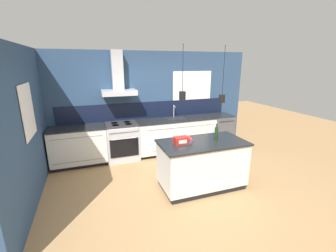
{
  "coord_description": "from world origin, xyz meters",
  "views": [
    {
      "loc": [
        -1.44,
        -3.58,
        2.31
      ],
      "look_at": [
        0.06,
        0.62,
        1.05
      ],
      "focal_mm": 24.0,
      "sensor_mm": 36.0,
      "label": 1
    }
  ],
  "objects": [
    {
      "name": "ground_plane",
      "position": [
        0.0,
        0.0,
        0.0
      ],
      "size": [
        16.0,
        16.0,
        0.0
      ],
      "primitive_type": "plane",
      "color": "#A87F51",
      "rests_on": "ground"
    },
    {
      "name": "red_supply_box",
      "position": [
        0.05,
        -0.09,
        0.97
      ],
      "size": [
        0.25,
        0.17,
        0.13
      ],
      "color": "red",
      "rests_on": "kitchen_island"
    },
    {
      "name": "counter_run_sink",
      "position": [
        0.67,
        1.69,
        0.46
      ],
      "size": [
        2.09,
        0.64,
        1.24
      ],
      "color": "black",
      "rests_on": "ground_plane"
    },
    {
      "name": "book_stack",
      "position": [
        0.15,
        -0.02,
        0.95
      ],
      "size": [
        0.28,
        0.3,
        0.08
      ],
      "color": "#335684",
      "rests_on": "kitchen_island"
    },
    {
      "name": "bottle_on_island",
      "position": [
        0.74,
        -0.14,
        1.04
      ],
      "size": [
        0.07,
        0.07,
        0.32
      ],
      "color": "#193319",
      "rests_on": "kitchen_island"
    },
    {
      "name": "counter_run_left",
      "position": [
        -1.75,
        1.69,
        0.46
      ],
      "size": [
        1.25,
        0.64,
        0.91
      ],
      "color": "black",
      "rests_on": "ground_plane"
    },
    {
      "name": "kitchen_island",
      "position": [
        0.47,
        -0.13,
        0.46
      ],
      "size": [
        1.61,
        0.86,
        0.91
      ],
      "color": "black",
      "rests_on": "ground_plane"
    },
    {
      "name": "wall_back",
      "position": [
        -0.04,
        2.0,
        1.35
      ],
      "size": [
        5.6,
        2.27,
        2.6
      ],
      "color": "navy",
      "rests_on": "ground_plane"
    },
    {
      "name": "wall_left",
      "position": [
        -2.43,
        0.7,
        1.3
      ],
      "size": [
        0.08,
        3.8,
        2.6
      ],
      "color": "navy",
      "rests_on": "ground_plane"
    },
    {
      "name": "dishwasher",
      "position": [
        2.0,
        1.69,
        0.46
      ],
      "size": [
        0.59,
        0.65,
        0.91
      ],
      "color": "#4C4C51",
      "rests_on": "ground_plane"
    },
    {
      "name": "oven_range",
      "position": [
        -0.75,
        1.69,
        0.46
      ],
      "size": [
        0.77,
        0.66,
        0.91
      ],
      "color": "#B5B5BA",
      "rests_on": "ground_plane"
    }
  ]
}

